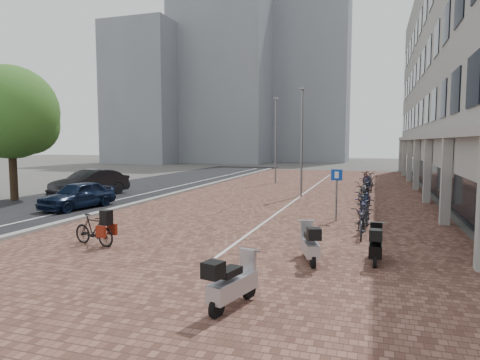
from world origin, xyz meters
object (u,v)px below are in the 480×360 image
Objects in this scene: car_navy at (78,195)px; car_dark at (90,183)px; hero_bike at (94,229)px; scooter_front at (310,243)px; scooter_back at (233,281)px; parking_sign at (336,188)px; scooter_mid at (376,244)px.

car_dark is at bearing 129.49° from car_navy.
car_navy is at bearing 53.83° from hero_bike.
car_navy is 7.75m from hero_bike.
car_dark is 3.04× the size of scooter_front.
car_navy is at bearing 155.26° from scooter_back.
car_navy is 1.84× the size of parking_sign.
parking_sign is (-1.49, 5.51, 0.85)m from scooter_mid.
car_dark is at bearing 169.57° from parking_sign.
scooter_back is (13.20, -13.00, -0.24)m from car_dark.
hero_bike is 1.08× the size of scooter_back.
car_dark is at bearing 151.03° from scooter_mid.
scooter_front is (6.52, 0.21, 0.02)m from hero_bike.
car_dark is 2.79× the size of hero_bike.
parking_sign reaches higher than car_navy.
scooter_front is at bearing 89.98° from scooter_back.
parking_sign is at bearing -0.33° from car_dark.
parking_sign reaches higher than scooter_front.
car_navy is 14.29m from scooter_mid.
scooter_back reaches higher than scooter_front.
car_dark is 3.18× the size of scooter_mid.
scooter_front is at bearing -76.66° from hero_bike.
scooter_back is (-0.93, -3.47, 0.00)m from scooter_front.
parking_sign is (1.07, 9.50, 0.82)m from scooter_back.
hero_bike is (5.22, -5.73, -0.14)m from car_navy.
hero_bike reaches higher than scooter_mid.
scooter_mid is at bearing -71.47° from parking_sign.
parking_sign is at bearing -35.43° from hero_bike.
parking_sign reaches higher than hero_bike.
hero_bike is (7.61, -9.74, -0.26)m from car_dark.
hero_bike reaches higher than scooter_front.
car_navy is at bearing 137.12° from scooter_front.
car_dark is 14.71m from parking_sign.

